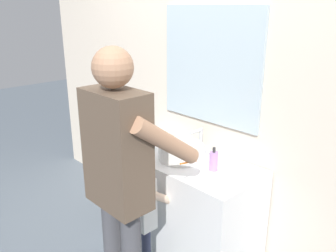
{
  "coord_description": "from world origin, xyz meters",
  "views": [
    {
      "loc": [
        1.63,
        -1.41,
        1.86
      ],
      "look_at": [
        0.0,
        0.15,
        1.09
      ],
      "focal_mm": 37.64,
      "sensor_mm": 36.0,
      "label": 1
    }
  ],
  "objects_px": {
    "soap_bottle": "(214,161)",
    "adult_parent": "(120,166)",
    "child_toddler": "(141,208)",
    "toothbrush_cup": "(151,139)"
  },
  "relations": [
    {
      "from": "toothbrush_cup",
      "to": "child_toddler",
      "type": "xyz_separation_m",
      "value": [
        0.34,
        -0.39,
        -0.3
      ]
    },
    {
      "from": "toothbrush_cup",
      "to": "soap_bottle",
      "type": "height_order",
      "value": "toothbrush_cup"
    },
    {
      "from": "adult_parent",
      "to": "toothbrush_cup",
      "type": "bearing_deg",
      "value": 126.78
    },
    {
      "from": "soap_bottle",
      "to": "child_toddler",
      "type": "height_order",
      "value": "soap_bottle"
    },
    {
      "from": "child_toddler",
      "to": "adult_parent",
      "type": "height_order",
      "value": "adult_parent"
    },
    {
      "from": "soap_bottle",
      "to": "adult_parent",
      "type": "xyz_separation_m",
      "value": [
        -0.14,
        -0.66,
        0.13
      ]
    },
    {
      "from": "soap_bottle",
      "to": "adult_parent",
      "type": "bearing_deg",
      "value": -102.13
    },
    {
      "from": "toothbrush_cup",
      "to": "soap_bottle",
      "type": "distance_m",
      "value": 0.62
    },
    {
      "from": "adult_parent",
      "to": "soap_bottle",
      "type": "bearing_deg",
      "value": 77.87
    },
    {
      "from": "soap_bottle",
      "to": "adult_parent",
      "type": "height_order",
      "value": "adult_parent"
    }
  ]
}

